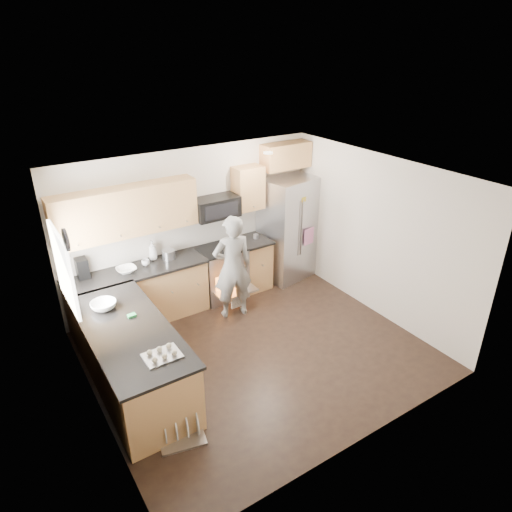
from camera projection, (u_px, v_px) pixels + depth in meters
ground at (258, 351)px, 6.67m from camera, size 4.50×4.50×0.00m
room_shell at (255, 248)px, 5.94m from camera, size 4.54×4.04×2.62m
back_cabinet_run at (167, 258)px, 7.29m from camera, size 4.45×0.64×2.50m
peninsula at (132, 358)px, 5.80m from camera, size 0.96×2.36×1.03m
stove_range at (221, 261)px, 7.83m from camera, size 0.76×0.97×1.79m
refrigerator at (288, 229)px, 8.40m from camera, size 1.05×0.88×1.92m
person at (233, 267)px, 7.20m from camera, size 0.70×0.54×1.73m
dish_rack at (181, 432)px, 5.20m from camera, size 0.59×0.52×0.32m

